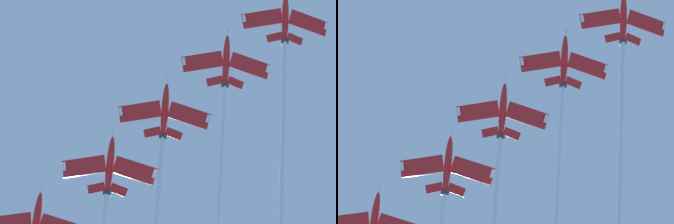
# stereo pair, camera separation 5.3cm
# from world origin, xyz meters

# --- Properties ---
(jet_lead) EXTENTS (53.39, 24.16, 31.40)m
(jet_lead) POSITION_xyz_m (18.28, 9.53, 100.74)
(jet_lead) COLOR red
(jet_second) EXTENTS (53.54, 23.96, 30.52)m
(jet_second) POSITION_xyz_m (21.93, 24.00, 97.57)
(jet_second) COLOR red
(jet_third) EXTENTS (53.46, 23.84, 30.74)m
(jet_third) POSITION_xyz_m (31.40, 40.09, 89.56)
(jet_third) COLOR red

